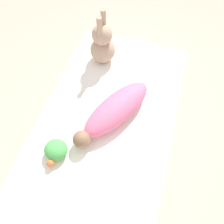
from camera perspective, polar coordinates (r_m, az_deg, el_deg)
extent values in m
plane|color=#B2A893|center=(1.51, -1.15, -5.43)|extent=(12.00, 12.00, 0.00)
cube|color=white|center=(1.42, -1.22, -3.65)|extent=(1.41, 0.80, 0.21)
ellipsoid|color=pink|center=(1.28, 1.35, 0.99)|extent=(0.52, 0.39, 0.14)
sphere|color=#89664C|center=(1.21, -7.88, -7.07)|extent=(0.10, 0.10, 0.10)
cube|color=white|center=(1.13, -3.48, -23.29)|extent=(0.30, 0.31, 0.09)
sphere|color=tan|center=(1.56, -2.41, 15.85)|extent=(0.17, 0.17, 0.17)
sphere|color=tan|center=(1.47, -2.61, 19.49)|extent=(0.13, 0.13, 0.13)
cylinder|color=tan|center=(1.44, -2.27, 23.30)|extent=(0.03, 0.03, 0.11)
cylinder|color=tan|center=(1.38, -3.29, 21.56)|extent=(0.03, 0.03, 0.11)
ellipsoid|color=#51B756|center=(1.23, -14.45, -9.48)|extent=(0.12, 0.13, 0.09)
sphere|color=orange|center=(1.23, -15.77, -12.64)|extent=(0.04, 0.04, 0.04)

